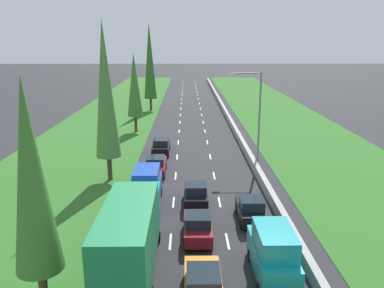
{
  "coord_description": "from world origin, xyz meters",
  "views": [
    {
      "loc": [
        -0.72,
        -0.57,
        11.9
      ],
      "look_at": [
        -0.13,
        42.24,
        0.54
      ],
      "focal_mm": 36.57,
      "sensor_mm": 36.0,
      "label": 1
    }
  ],
  "objects_px": {
    "street_light_mast": "(256,111)",
    "maroon_sedan_left_lane_fourth": "(156,165)",
    "poplar_tree_nearest": "(31,179)",
    "blue_van_left_lane": "(147,186)",
    "maroon_hatchback_centre_lane": "(198,226)",
    "poplar_tree_fourth": "(150,61)",
    "poplar_tree_third": "(134,85)",
    "black_sedan_left_lane": "(161,146)",
    "green_box_truck_left_lane": "(131,237)",
    "orange_sedan_centre_lane": "(203,286)",
    "black_hatchback_centre_lane": "(196,194)",
    "teal_van_right_lane": "(273,253)",
    "black_hatchback_right_lane": "(251,210)",
    "poplar_tree_second": "(105,90)"
  },
  "relations": [
    {
      "from": "poplar_tree_third",
      "to": "street_light_mast",
      "type": "bearing_deg",
      "value": -44.61
    },
    {
      "from": "poplar_tree_second",
      "to": "black_hatchback_centre_lane",
      "type": "bearing_deg",
      "value": -36.63
    },
    {
      "from": "orange_sedan_centre_lane",
      "to": "poplar_tree_second",
      "type": "bearing_deg",
      "value": 114.19
    },
    {
      "from": "green_box_truck_left_lane",
      "to": "black_sedan_left_lane",
      "type": "xyz_separation_m",
      "value": [
        0.08,
        22.8,
        -1.37
      ]
    },
    {
      "from": "blue_van_left_lane",
      "to": "maroon_hatchback_centre_lane",
      "type": "distance_m",
      "value": 6.61
    },
    {
      "from": "green_box_truck_left_lane",
      "to": "teal_van_right_lane",
      "type": "bearing_deg",
      "value": -2.75
    },
    {
      "from": "green_box_truck_left_lane",
      "to": "blue_van_left_lane",
      "type": "relative_size",
      "value": 1.92
    },
    {
      "from": "orange_sedan_centre_lane",
      "to": "black_hatchback_centre_lane",
      "type": "relative_size",
      "value": 1.15
    },
    {
      "from": "poplar_tree_fourth",
      "to": "orange_sedan_centre_lane",
      "type": "bearing_deg",
      "value": -82.31
    },
    {
      "from": "black_hatchback_right_lane",
      "to": "poplar_tree_third",
      "type": "relative_size",
      "value": 0.37
    },
    {
      "from": "poplar_tree_fourth",
      "to": "teal_van_right_lane",
      "type": "bearing_deg",
      "value": -77.98
    },
    {
      "from": "orange_sedan_centre_lane",
      "to": "poplar_tree_third",
      "type": "height_order",
      "value": "poplar_tree_third"
    },
    {
      "from": "teal_van_right_lane",
      "to": "poplar_tree_second",
      "type": "distance_m",
      "value": 19.65
    },
    {
      "from": "black_sedan_left_lane",
      "to": "poplar_tree_nearest",
      "type": "relative_size",
      "value": 0.42
    },
    {
      "from": "maroon_hatchback_centre_lane",
      "to": "street_light_mast",
      "type": "bearing_deg",
      "value": 68.8
    },
    {
      "from": "orange_sedan_centre_lane",
      "to": "black_sedan_left_lane",
      "type": "xyz_separation_m",
      "value": [
        -3.53,
        25.03,
        0.0
      ]
    },
    {
      "from": "street_light_mast",
      "to": "maroon_sedan_left_lane_fourth",
      "type": "bearing_deg",
      "value": -159.41
    },
    {
      "from": "maroon_hatchback_centre_lane",
      "to": "poplar_tree_third",
      "type": "relative_size",
      "value": 0.37
    },
    {
      "from": "green_box_truck_left_lane",
      "to": "street_light_mast",
      "type": "relative_size",
      "value": 1.04
    },
    {
      "from": "maroon_sedan_left_lane_fourth",
      "to": "poplar_tree_nearest",
      "type": "xyz_separation_m",
      "value": [
        -3.59,
        -18.9,
        5.57
      ]
    },
    {
      "from": "black_sedan_left_lane",
      "to": "black_hatchback_centre_lane",
      "type": "bearing_deg",
      "value": -76.0
    },
    {
      "from": "poplar_tree_third",
      "to": "poplar_tree_fourth",
      "type": "bearing_deg",
      "value": 87.96
    },
    {
      "from": "poplar_tree_nearest",
      "to": "black_hatchback_centre_lane",
      "type": "bearing_deg",
      "value": 58.85
    },
    {
      "from": "orange_sedan_centre_lane",
      "to": "black_hatchback_centre_lane",
      "type": "bearing_deg",
      "value": 90.43
    },
    {
      "from": "green_box_truck_left_lane",
      "to": "black_sedan_left_lane",
      "type": "distance_m",
      "value": 22.84
    },
    {
      "from": "blue_van_left_lane",
      "to": "poplar_tree_third",
      "type": "distance_m",
      "value": 24.72
    },
    {
      "from": "black_sedan_left_lane",
      "to": "poplar_tree_second",
      "type": "distance_m",
      "value": 11.62
    },
    {
      "from": "street_light_mast",
      "to": "black_hatchback_centre_lane",
      "type": "bearing_deg",
      "value": -119.84
    },
    {
      "from": "maroon_sedan_left_lane_fourth",
      "to": "maroon_hatchback_centre_lane",
      "type": "height_order",
      "value": "maroon_hatchback_centre_lane"
    },
    {
      "from": "teal_van_right_lane",
      "to": "blue_van_left_lane",
      "type": "xyz_separation_m",
      "value": [
        -7.34,
        9.64,
        0.0
      ]
    },
    {
      "from": "poplar_tree_third",
      "to": "orange_sedan_centre_lane",
      "type": "bearing_deg",
      "value": -77.95
    },
    {
      "from": "black_hatchback_right_lane",
      "to": "green_box_truck_left_lane",
      "type": "bearing_deg",
      "value": -139.22
    },
    {
      "from": "maroon_sedan_left_lane_fourth",
      "to": "black_hatchback_right_lane",
      "type": "relative_size",
      "value": 1.15
    },
    {
      "from": "teal_van_right_lane",
      "to": "poplar_tree_nearest",
      "type": "xyz_separation_m",
      "value": [
        -10.82,
        -2.45,
        4.98
      ]
    },
    {
      "from": "green_box_truck_left_lane",
      "to": "black_hatchback_centre_lane",
      "type": "height_order",
      "value": "green_box_truck_left_lane"
    },
    {
      "from": "black_hatchback_centre_lane",
      "to": "black_hatchback_right_lane",
      "type": "height_order",
      "value": "same"
    },
    {
      "from": "black_hatchback_right_lane",
      "to": "orange_sedan_centre_lane",
      "type": "bearing_deg",
      "value": -113.0
    },
    {
      "from": "blue_van_left_lane",
      "to": "maroon_hatchback_centre_lane",
      "type": "height_order",
      "value": "blue_van_left_lane"
    },
    {
      "from": "black_hatchback_right_lane",
      "to": "blue_van_left_lane",
      "type": "bearing_deg",
      "value": 157.1
    },
    {
      "from": "teal_van_right_lane",
      "to": "black_hatchback_centre_lane",
      "type": "relative_size",
      "value": 1.26
    },
    {
      "from": "maroon_hatchback_centre_lane",
      "to": "black_sedan_left_lane",
      "type": "height_order",
      "value": "maroon_hatchback_centre_lane"
    },
    {
      "from": "black_hatchback_right_lane",
      "to": "poplar_tree_third",
      "type": "height_order",
      "value": "poplar_tree_third"
    },
    {
      "from": "blue_van_left_lane",
      "to": "maroon_hatchback_centre_lane",
      "type": "bearing_deg",
      "value": -56.68
    },
    {
      "from": "green_box_truck_left_lane",
      "to": "black_sedan_left_lane",
      "type": "relative_size",
      "value": 2.09
    },
    {
      "from": "blue_van_left_lane",
      "to": "poplar_tree_fourth",
      "type": "height_order",
      "value": "poplar_tree_fourth"
    },
    {
      "from": "black_sedan_left_lane",
      "to": "green_box_truck_left_lane",
      "type": "bearing_deg",
      "value": -90.21
    },
    {
      "from": "black_hatchback_centre_lane",
      "to": "poplar_tree_third",
      "type": "xyz_separation_m",
      "value": [
        -7.48,
        24.26,
        5.41
      ]
    },
    {
      "from": "maroon_sedan_left_lane_fourth",
      "to": "orange_sedan_centre_lane",
      "type": "distance_m",
      "value": 18.68
    },
    {
      "from": "maroon_sedan_left_lane_fourth",
      "to": "poplar_tree_fourth",
      "type": "distance_m",
      "value": 34.44
    },
    {
      "from": "maroon_hatchback_centre_lane",
      "to": "poplar_tree_third",
      "type": "bearing_deg",
      "value": 104.24
    }
  ]
}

